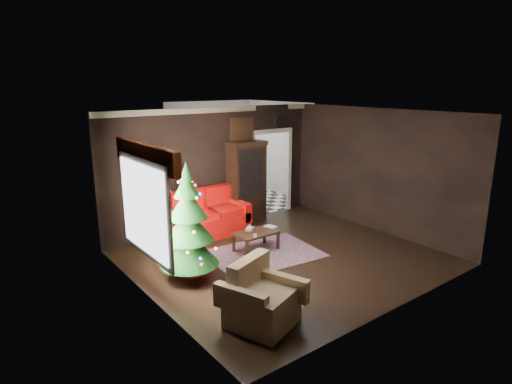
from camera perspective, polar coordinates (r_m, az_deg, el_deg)
floor at (r=8.48m, az=3.73°, el=-8.77°), size 5.50×5.50×0.00m
ceiling at (r=7.81m, az=4.07°, el=10.47°), size 5.50×5.50×0.00m
wall_back at (r=10.00m, az=-5.57°, el=3.20°), size 5.50×0.00×5.50m
wall_front at (r=6.44m, az=18.70°, el=-3.84°), size 5.50×0.00×5.50m
wall_left at (r=6.61m, az=-14.41°, el=-3.04°), size 0.00×5.50×5.50m
wall_right at (r=10.02m, az=15.86°, el=2.74°), size 0.00×5.50×5.50m
doorway at (r=11.04m, az=2.00°, el=2.47°), size 1.10×0.10×2.10m
left_window at (r=6.79m, az=-14.79°, el=-2.16°), size 0.05×1.60×1.40m
valance at (r=6.64m, az=-14.61°, el=4.75°), size 0.12×2.10×0.35m
kitchen_floor at (r=12.45m, az=-2.41°, el=-1.12°), size 3.00×3.00×0.00m
kitchen_window at (r=13.32m, az=-6.09°, el=7.29°), size 0.70×0.06×0.70m
rug at (r=8.64m, az=1.07°, el=-8.24°), size 2.32×1.81×0.01m
loveseat at (r=9.64m, az=-6.05°, el=-2.75°), size 1.70×0.90×1.00m
curio_cabinet at (r=10.32m, az=-1.29°, el=1.06°), size 0.90×0.45×1.90m
floor_lamp at (r=8.81m, az=-12.06°, el=-2.41°), size 0.27×0.27×1.42m
christmas_tree at (r=7.29m, az=-9.07°, el=-4.00°), size 1.31×1.31×1.94m
armchair at (r=6.10m, az=0.84°, el=-13.67°), size 1.12×1.12×0.90m
coffee_table at (r=8.72m, az=-0.00°, el=-6.59°), size 0.87×0.53×0.39m
teapot at (r=8.60m, az=-0.86°, el=-4.94°), size 0.19×0.19×0.16m
cup_a at (r=8.67m, az=-1.24°, el=-5.14°), size 0.08×0.08×0.06m
cup_b at (r=8.39m, az=-0.11°, el=-5.83°), size 0.09×0.09×0.06m
book at (r=8.85m, az=1.60°, el=-4.11°), size 0.18×0.05×0.24m
wall_clock at (r=10.96m, az=3.25°, el=9.41°), size 0.32×0.32×0.06m
painting at (r=10.25m, az=-1.95°, el=8.34°), size 0.62×0.05×0.52m
kitchen_counter at (r=13.32m, az=-5.39°, el=1.85°), size 1.80×0.60×0.90m
kitchen_table at (r=11.95m, az=-2.79°, el=0.07°), size 0.70×0.70×0.75m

